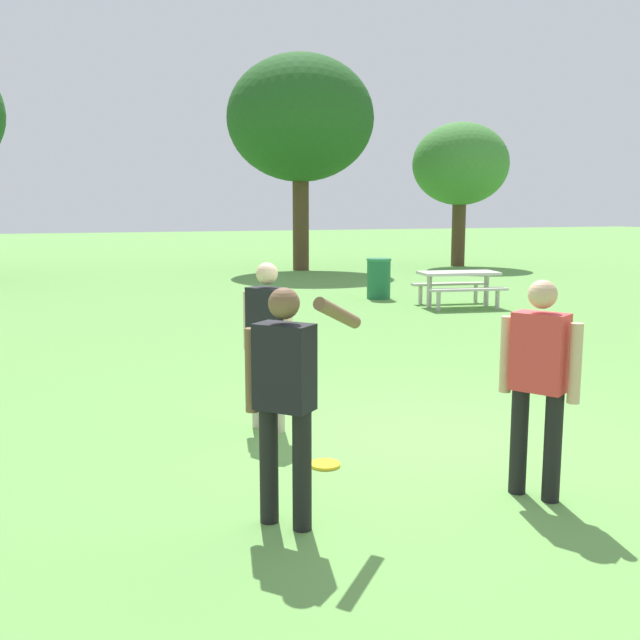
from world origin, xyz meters
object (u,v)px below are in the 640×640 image
(person_bystander, at_px, (286,388))
(picnic_table_near, at_px, (458,281))
(person_thrower, at_px, (268,335))
(tree_slender_mid, at_px, (460,165))
(person_catcher, at_px, (539,375))
(frisbee, at_px, (325,464))
(trash_can_beside_table, at_px, (379,278))
(tree_far_right, at_px, (300,119))

(person_bystander, distance_m, picnic_table_near, 11.52)
(person_thrower, bearing_deg, picnic_table_near, 46.74)
(person_bystander, distance_m, tree_slender_mid, 23.01)
(person_catcher, relative_size, frisbee, 6.43)
(tree_slender_mid, bearing_deg, trash_can_beside_table, -132.53)
(person_bystander, xyz_separation_m, frisbee, (0.67, 0.95, -0.95))
(picnic_table_near, bearing_deg, frisbee, -128.36)
(tree_slender_mid, bearing_deg, tree_far_right, 175.64)
(trash_can_beside_table, height_order, tree_slender_mid, tree_slender_mid)
(person_thrower, xyz_separation_m, tree_far_right, (6.57, 17.04, 4.16))
(picnic_table_near, relative_size, trash_can_beside_table, 2.01)
(person_thrower, distance_m, trash_can_beside_table, 10.49)
(person_thrower, xyz_separation_m, person_catcher, (1.35, -2.32, 0.00))
(person_bystander, bearing_deg, frisbee, 54.93)
(tree_slender_mid, bearing_deg, person_thrower, -127.28)
(frisbee, relative_size, tree_far_right, 0.04)
(frisbee, bearing_deg, person_catcher, -44.07)
(person_bystander, bearing_deg, trash_can_beside_table, 60.96)
(tree_far_right, relative_size, tree_slender_mid, 1.39)
(person_bystander, height_order, tree_far_right, tree_far_right)
(person_thrower, xyz_separation_m, person_bystander, (-0.53, -2.10, 0.02))
(trash_can_beside_table, height_order, tree_far_right, tree_far_right)
(person_catcher, xyz_separation_m, tree_slender_mid, (11.27, 18.90, 2.74))
(tree_far_right, height_order, tree_slender_mid, tree_far_right)
(frisbee, height_order, trash_can_beside_table, trash_can_beside_table)
(person_catcher, height_order, tree_far_right, tree_far_right)
(person_bystander, bearing_deg, tree_slender_mid, 54.84)
(picnic_table_near, relative_size, tree_slender_mid, 0.37)
(person_thrower, xyz_separation_m, tree_slender_mid, (12.62, 16.58, 2.74))
(person_bystander, xyz_separation_m, tree_far_right, (7.10, 19.14, 4.14))
(picnic_table_near, bearing_deg, tree_slender_mid, 57.75)
(trash_can_beside_table, distance_m, tree_far_right, 9.42)
(trash_can_beside_table, bearing_deg, tree_far_right, 82.98)
(picnic_table_near, height_order, tree_slender_mid, tree_slender_mid)
(tree_slender_mid, bearing_deg, frisbee, -125.16)
(person_catcher, bearing_deg, picnic_table_near, 60.75)
(person_bystander, distance_m, frisbee, 1.50)
(tree_slender_mid, bearing_deg, person_catcher, -120.80)
(person_thrower, relative_size, picnic_table_near, 0.85)
(person_bystander, bearing_deg, person_catcher, -6.78)
(person_thrower, distance_m, person_catcher, 2.69)
(person_thrower, height_order, frisbee, person_thrower)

